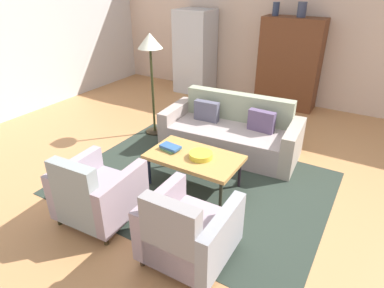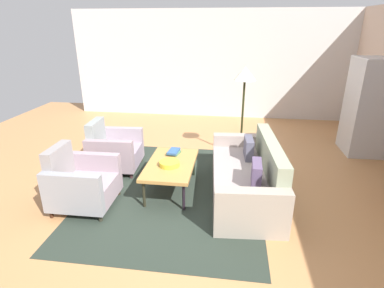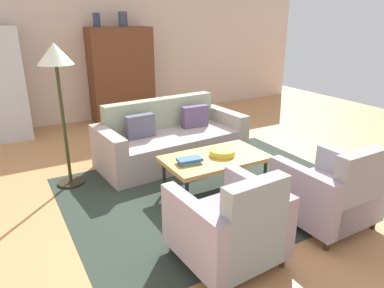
{
  "view_description": "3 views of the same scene",
  "coord_description": "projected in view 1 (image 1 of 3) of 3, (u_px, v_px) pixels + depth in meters",
  "views": [
    {
      "loc": [
        1.68,
        -3.42,
        2.56
      ],
      "look_at": [
        -0.28,
        -0.13,
        0.57
      ],
      "focal_mm": 30.94,
      "sensor_mm": 36.0,
      "label": 1
    },
    {
      "loc": [
        3.88,
        0.67,
        2.39
      ],
      "look_at": [
        -0.17,
        0.11,
        0.79
      ],
      "focal_mm": 28.46,
      "sensor_mm": 36.0,
      "label": 2
    },
    {
      "loc": [
        -2.32,
        -3.42,
        2.0
      ],
      "look_at": [
        -0.38,
        0.01,
        0.57
      ],
      "focal_mm": 33.3,
      "sensor_mm": 36.0,
      "label": 3
    }
  ],
  "objects": [
    {
      "name": "coffee_table",
      "position": [
        194.0,
        158.0,
        4.28
      ],
      "size": [
        1.2,
        0.7,
        0.46
      ],
      "color": "black",
      "rests_on": "ground"
    },
    {
      "name": "wall_back",
      "position": [
        301.0,
        36.0,
        6.73
      ],
      "size": [
        8.95,
        0.12,
        2.8
      ],
      "primitive_type": "cube",
      "color": "beige",
      "rests_on": "ground"
    },
    {
      "name": "refrigerator",
      "position": [
        195.0,
        52.0,
        7.62
      ],
      "size": [
        0.8,
        0.73,
        1.85
      ],
      "color": "#B7BABF",
      "rests_on": "ground"
    },
    {
      "name": "vase_tall",
      "position": [
        276.0,
        9.0,
        6.44
      ],
      "size": [
        0.13,
        0.13,
        0.25
      ],
      "primitive_type": "cylinder",
      "color": "#29334C",
      "rests_on": "cabinet"
    },
    {
      "name": "ground_plane",
      "position": [
        214.0,
        182.0,
        4.55
      ],
      "size": [
        10.74,
        10.74,
        0.0
      ],
      "primitive_type": "plane",
      "color": "tan"
    },
    {
      "name": "area_rug",
      "position": [
        196.0,
        183.0,
        4.51
      ],
      "size": [
        3.4,
        2.6,
        0.01
      ],
      "primitive_type": "cube",
      "color": "#29332B",
      "rests_on": "ground"
    },
    {
      "name": "armchair_right",
      "position": [
        186.0,
        233.0,
        3.16
      ],
      "size": [
        0.81,
        0.81,
        0.88
      ],
      "rotation": [
        0.0,
        0.0,
        0.01
      ],
      "color": "black",
      "rests_on": "ground"
    },
    {
      "name": "floor_lamp",
      "position": [
        150.0,
        51.0,
        5.29
      ],
      "size": [
        0.4,
        0.4,
        1.72
      ],
      "color": "black",
      "rests_on": "ground"
    },
    {
      "name": "vase_round",
      "position": [
        302.0,
        10.0,
        6.2
      ],
      "size": [
        0.17,
        0.17,
        0.27
      ],
      "primitive_type": "cylinder",
      "color": "#353B51",
      "rests_on": "cabinet"
    },
    {
      "name": "book_stack",
      "position": [
        170.0,
        148.0,
        4.4
      ],
      "size": [
        0.29,
        0.22,
        0.06
      ],
      "color": "#487852",
      "rests_on": "coffee_table"
    },
    {
      "name": "couch",
      "position": [
        232.0,
        133.0,
        5.25
      ],
      "size": [
        2.16,
        1.05,
        0.86
      ],
      "rotation": [
        0.0,
        0.0,
        3.22
      ],
      "color": "gray",
      "rests_on": "ground"
    },
    {
      "name": "cabinet",
      "position": [
        289.0,
        64.0,
        6.73
      ],
      "size": [
        1.2,
        0.51,
        1.8
      ],
      "color": "brown",
      "rests_on": "ground"
    },
    {
      "name": "fruit_bowl",
      "position": [
        201.0,
        155.0,
        4.21
      ],
      "size": [
        0.3,
        0.3,
        0.07
      ],
      "primitive_type": "cylinder",
      "color": "gold",
      "rests_on": "coffee_table"
    },
    {
      "name": "armchair_left",
      "position": [
        96.0,
        195.0,
        3.7
      ],
      "size": [
        0.84,
        0.84,
        0.88
      ],
      "rotation": [
        0.0,
        0.0,
        0.06
      ],
      "color": "#3A2C1D",
      "rests_on": "ground"
    }
  ]
}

